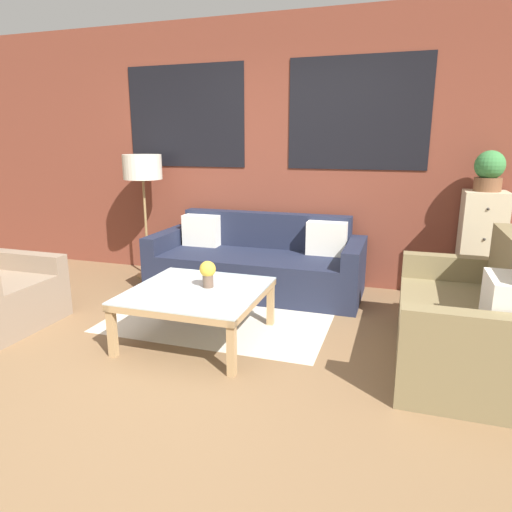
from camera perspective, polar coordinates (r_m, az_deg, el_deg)
name	(u,v)px	position (r m, az deg, el deg)	size (l,w,h in m)	color
ground_plane	(163,376)	(3.22, -11.61, -14.49)	(16.00, 16.00, 0.00)	brown
wall_back_brick	(267,153)	(5.09, 1.44, 12.76)	(8.40, 0.09, 2.80)	brown
rug	(226,313)	(4.22, -3.79, -7.11)	(1.92, 1.52, 0.00)	beige
couch_dark	(257,264)	(4.78, 0.11, -1.06)	(2.17, 0.88, 0.78)	#1E2338
settee_vintage	(468,323)	(3.50, 24.93, -7.60)	(0.80, 1.49, 0.92)	olive
coffee_table	(197,296)	(3.59, -7.38, -4.97)	(1.00, 1.00, 0.42)	silver
floor_lamp	(143,171)	(5.28, -13.99, 10.22)	(0.43, 0.43, 1.39)	olive
drawer_cabinet	(480,249)	(4.77, 26.16, 0.75)	(0.38, 0.39, 1.09)	#C6B793
potted_plant	(489,171)	(4.67, 27.13, 9.49)	(0.26, 0.26, 0.36)	brown
flower_vase	(208,272)	(3.58, -6.05, -2.03)	(0.13, 0.13, 0.21)	brown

